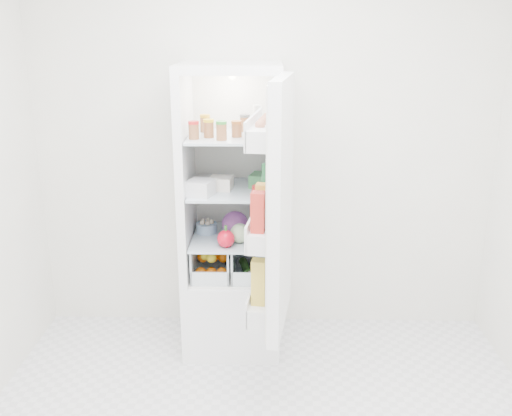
{
  "coord_description": "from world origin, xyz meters",
  "views": [
    {
      "loc": [
        0.02,
        -2.15,
        2.0
      ],
      "look_at": [
        -0.04,
        0.95,
        1.01
      ],
      "focal_mm": 40.0,
      "sensor_mm": 36.0,
      "label": 1
    }
  ],
  "objects_px": {
    "refrigerator": "(233,245)",
    "fridge_door": "(275,213)",
    "mushroom_bowl": "(207,228)",
    "red_cabbage": "(235,224)"
  },
  "relations": [
    {
      "from": "mushroom_bowl",
      "to": "red_cabbage",
      "type": "bearing_deg",
      "value": -20.38
    },
    {
      "from": "fridge_door",
      "to": "red_cabbage",
      "type": "bearing_deg",
      "value": 30.53
    },
    {
      "from": "refrigerator",
      "to": "fridge_door",
      "type": "xyz_separation_m",
      "value": [
        0.26,
        -0.64,
        0.43
      ]
    },
    {
      "from": "red_cabbage",
      "to": "fridge_door",
      "type": "xyz_separation_m",
      "value": [
        0.24,
        -0.57,
        0.26
      ]
    },
    {
      "from": "refrigerator",
      "to": "red_cabbage",
      "type": "xyz_separation_m",
      "value": [
        0.02,
        -0.07,
        0.16
      ]
    },
    {
      "from": "red_cabbage",
      "to": "fridge_door",
      "type": "distance_m",
      "value": 0.67
    },
    {
      "from": "refrigerator",
      "to": "mushroom_bowl",
      "type": "xyz_separation_m",
      "value": [
        -0.17,
        0.0,
        0.11
      ]
    },
    {
      "from": "red_cabbage",
      "to": "mushroom_bowl",
      "type": "relative_size",
      "value": 1.24
    },
    {
      "from": "refrigerator",
      "to": "red_cabbage",
      "type": "distance_m",
      "value": 0.18
    },
    {
      "from": "refrigerator",
      "to": "fridge_door",
      "type": "height_order",
      "value": "refrigerator"
    }
  ]
}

